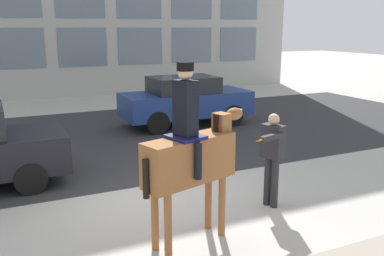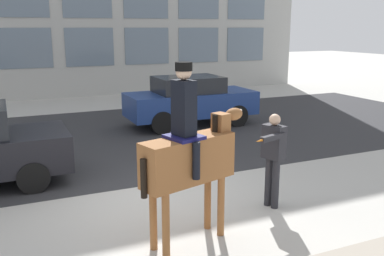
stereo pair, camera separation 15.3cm
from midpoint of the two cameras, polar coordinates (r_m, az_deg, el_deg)
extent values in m
plane|color=#B2AFA8|center=(8.45, -6.18, -8.87)|extent=(80.00, 80.00, 0.00)
cube|color=#2D2D30|center=(12.83, -13.17, -1.40)|extent=(25.27, 8.50, 0.01)
cube|color=slate|center=(20.30, -22.39, 9.78)|extent=(2.22, 0.02, 1.75)
cube|color=slate|center=(20.64, -14.56, 10.38)|extent=(2.22, 0.02, 1.75)
cube|color=slate|center=(21.34, -7.10, 10.78)|extent=(2.22, 0.02, 1.75)
cube|color=slate|center=(22.37, -0.20, 10.99)|extent=(2.22, 0.02, 1.75)
cube|color=slate|center=(23.68, 6.02, 11.04)|extent=(2.22, 0.02, 1.75)
cube|color=slate|center=(22.39, -0.20, 16.58)|extent=(2.22, 0.02, 1.75)
cube|color=slate|center=(23.70, 6.16, 16.33)|extent=(2.22, 0.02, 1.75)
cube|color=brown|center=(6.22, -1.05, -4.26)|extent=(1.53, 0.82, 0.67)
cylinder|color=brown|center=(6.94, 1.54, -9.56)|extent=(0.11, 0.11, 0.97)
cylinder|color=brown|center=(6.73, 3.34, -10.32)|extent=(0.11, 0.11, 0.97)
cylinder|color=brown|center=(6.33, -5.67, -11.96)|extent=(0.11, 0.11, 0.97)
cylinder|color=brown|center=(6.10, -3.95, -12.92)|extent=(0.11, 0.11, 0.97)
cube|color=brown|center=(6.54, 3.27, -0.18)|extent=(0.26, 0.29, 0.51)
cube|color=black|center=(6.45, 2.51, -0.17)|extent=(0.06, 0.09, 0.45)
ellipsoid|color=brown|center=(6.69, 5.00, 1.88)|extent=(0.37, 0.28, 0.19)
cube|color=silver|center=(6.75, 5.58, 2.15)|extent=(0.13, 0.08, 0.08)
cylinder|color=black|center=(5.81, -6.93, -6.76)|extent=(0.09, 0.09, 0.55)
cube|color=#14144C|center=(6.07, -1.59, -1.21)|extent=(0.55, 0.58, 0.05)
cube|color=black|center=(5.98, -1.61, 2.69)|extent=(0.30, 0.37, 0.78)
sphere|color=#D1A889|center=(5.91, -1.65, 7.46)|extent=(0.22, 0.22, 0.22)
cylinder|color=black|center=(5.90, -1.65, 8.20)|extent=(0.24, 0.24, 0.12)
cylinder|color=black|center=(6.35, -3.12, -3.26)|extent=(0.11, 0.11, 0.54)
cylinder|color=black|center=(5.96, 0.09, -4.38)|extent=(0.11, 0.11, 0.54)
cylinder|color=#232328|center=(7.84, 10.42, -7.26)|extent=(0.13, 0.13, 0.91)
cylinder|color=#232328|center=(7.93, 9.49, -6.98)|extent=(0.13, 0.13, 0.91)
cube|color=#232328|center=(7.65, 10.18, -1.79)|extent=(0.33, 0.45, 0.60)
sphere|color=#D1A889|center=(7.56, 10.30, 1.16)|extent=(0.20, 0.20, 0.20)
cube|color=#232328|center=(7.30, 10.04, -1.18)|extent=(0.55, 0.25, 0.09)
cone|color=orange|center=(7.03, 8.31, -1.66)|extent=(0.18, 0.10, 0.04)
cylinder|color=black|center=(8.95, -21.16, -6.30)|extent=(0.63, 0.21, 0.63)
cylinder|color=black|center=(10.49, -21.86, -3.53)|extent=(0.63, 0.21, 0.63)
cube|color=navy|center=(14.10, -1.08, 3.30)|extent=(4.22, 1.72, 0.75)
cube|color=black|center=(13.96, -1.49, 5.82)|extent=(2.11, 1.51, 0.51)
cylinder|color=black|center=(14.07, 5.11, 1.66)|extent=(0.71, 0.21, 0.71)
cylinder|color=black|center=(15.42, 2.16, 2.73)|extent=(0.71, 0.21, 0.71)
cylinder|color=black|center=(12.97, -4.92, 0.67)|extent=(0.71, 0.21, 0.71)
cylinder|color=black|center=(14.43, -7.11, 1.91)|extent=(0.71, 0.21, 0.71)
camera|label=1|loc=(0.08, -90.62, -0.15)|focal=40.00mm
camera|label=2|loc=(0.08, 89.38, 0.15)|focal=40.00mm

